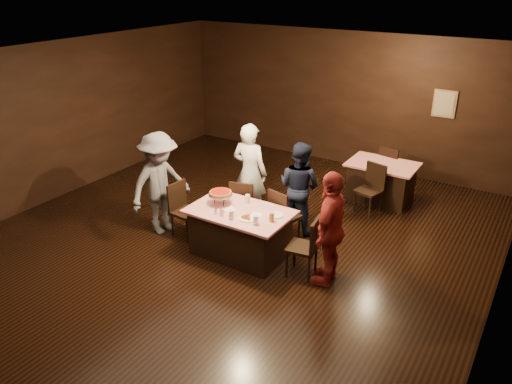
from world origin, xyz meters
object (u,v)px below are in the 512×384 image
main_table (240,232)px  diner_white_jacket (250,173)px  chair_far_right (285,215)px  diner_red_shirt (330,229)px  back_table (381,182)px  diner_grey_knit (160,184)px  glass_amber (272,217)px  pizza_stand (221,193)px  chair_back_far (391,168)px  glass_back (248,199)px  diner_navy_hoodie (299,187)px  chair_back_near (369,190)px  glass_front_right (256,220)px  chair_far_left (245,204)px  glass_front_left (231,215)px  chair_end_left (186,211)px  chair_end_right (302,246)px  plate_empty (275,215)px

main_table → diner_white_jacket: bearing=115.5°
chair_far_right → diner_red_shirt: 1.37m
back_table → diner_grey_knit: size_ratio=0.73×
diner_grey_knit → glass_amber: diner_grey_knit is taller
diner_grey_knit → pizza_stand: size_ratio=4.71×
chair_back_far → glass_back: size_ratio=6.79×
glass_amber → diner_navy_hoodie: bearing=99.2°
chair_far_right → pizza_stand: pizza_stand is taller
back_table → chair_back_near: (0.00, -0.70, 0.09)m
glass_front_right → glass_amber: bearing=53.1°
back_table → glass_front_right: (-0.76, -3.42, 0.46)m
glass_back → glass_front_right: bearing=-47.7°
chair_far_left → chair_back_near: same height
chair_far_left → glass_amber: (1.00, -0.80, 0.37)m
main_table → chair_far_right: chair_far_right is taller
diner_navy_hoodie → chair_far_left: bearing=38.0°
pizza_stand → chair_back_near: bearing=56.3°
chair_back_far → diner_navy_hoodie: size_ratio=0.59×
main_table → back_table: size_ratio=1.23×
chair_back_near → glass_front_left: 3.02m
chair_end_left → chair_back_far: 4.42m
main_table → glass_amber: glass_amber is taller
diner_red_shirt → glass_front_right: (-1.06, -0.29, -0.03)m
chair_far_left → chair_end_right: same height
chair_back_far → diner_navy_hoodie: (-0.82, -2.53, 0.33)m
back_table → chair_end_left: chair_end_left is taller
chair_back_far → glass_front_right: chair_back_far is taller
chair_far_left → diner_white_jacket: bearing=-84.5°
chair_end_right → diner_navy_hoodie: size_ratio=0.59×
glass_back → chair_end_right: bearing=-14.6°
chair_end_right → diner_navy_hoodie: diner_navy_hoodie is taller
glass_front_right → chair_end_right: bearing=21.0°
glass_front_right → glass_back: (-0.50, 0.55, 0.00)m
pizza_stand → glass_front_right: (0.85, -0.30, -0.11)m
back_table → diner_navy_hoodie: diner_navy_hoodie is taller
main_table → diner_white_jacket: 1.35m
chair_end_right → main_table: bearing=-98.5°
back_table → glass_amber: glass_amber is taller
diner_white_jacket → pizza_stand: size_ratio=4.76×
diner_navy_hoodie → diner_red_shirt: (1.12, -1.20, 0.06)m
chair_back_far → diner_red_shirt: diner_red_shirt is taller
chair_far_left → glass_front_left: size_ratio=6.79×
pizza_stand → chair_back_far: bearing=66.6°
main_table → chair_end_right: bearing=-0.0°
back_table → chair_back_far: size_ratio=1.37×
back_table → diner_red_shirt: (0.30, -3.13, 0.48)m
plate_empty → chair_back_near: bearing=74.1°
diner_grey_knit → glass_back: diner_grey_knit is taller
main_table → chair_far_left: size_ratio=1.68×
plate_empty → glass_back: glass_back is taller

